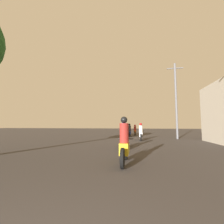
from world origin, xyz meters
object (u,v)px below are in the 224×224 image
motorcycle_white (124,138)px  motorcycle_orange (135,131)px  motorcycle_silver (141,133)px  motorcycle_blue (130,131)px  motorcycle_yellow (124,145)px  utility_pole_far (176,99)px

motorcycle_white → motorcycle_orange: 11.97m
motorcycle_silver → motorcycle_blue: (-1.26, 3.91, -0.01)m
motorcycle_yellow → utility_pole_far: (4.21, 10.41, 3.33)m
motorcycle_orange → motorcycle_yellow: bearing=-98.7°
motorcycle_white → utility_pole_far: bearing=51.2°
motorcycle_yellow → motorcycle_blue: 12.33m
motorcycle_yellow → motorcycle_white: bearing=95.6°
motorcycle_yellow → motorcycle_silver: bearing=85.3°
motorcycle_blue → motorcycle_orange: size_ratio=1.04×
motorcycle_yellow → utility_pole_far: size_ratio=0.25×
motorcycle_white → motorcycle_blue: (-0.27, 8.99, -0.00)m
motorcycle_white → motorcycle_silver: (0.99, 5.08, 0.01)m
motorcycle_white → utility_pole_far: utility_pole_far is taller
motorcycle_yellow → utility_pole_far: utility_pole_far is taller
motorcycle_silver → motorcycle_blue: 4.10m
motorcycle_silver → utility_pole_far: bearing=24.2°
motorcycle_silver → utility_pole_far: 5.29m
motorcycle_silver → motorcycle_blue: size_ratio=0.98×
motorcycle_silver → utility_pole_far: (3.56, 2.00, 3.37)m
motorcycle_blue → utility_pole_far: bearing=-19.7°
motorcycle_blue → utility_pole_far: size_ratio=0.25×
motorcycle_yellow → motorcycle_blue: motorcycle_yellow is taller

